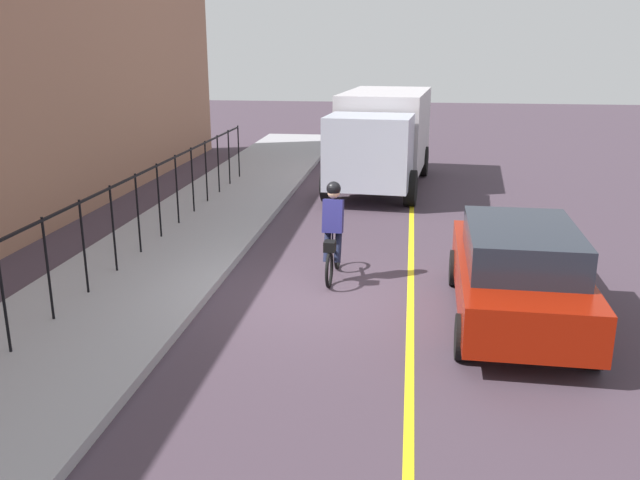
{
  "coord_description": "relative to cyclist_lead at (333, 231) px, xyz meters",
  "views": [
    {
      "loc": [
        -10.73,
        -1.49,
        4.19
      ],
      "look_at": [
        0.03,
        -0.05,
        1.0
      ],
      "focal_mm": 37.72,
      "sensor_mm": 36.0,
      "label": 1
    }
  ],
  "objects": [
    {
      "name": "ground_plane",
      "position": [
        -0.91,
        0.17,
        -0.91
      ],
      "size": [
        80.0,
        80.0,
        0.0
      ],
      "primitive_type": "plane",
      "color": "#40333E"
    },
    {
      "name": "lane_line_centre",
      "position": [
        -0.91,
        -1.43,
        -0.91
      ],
      "size": [
        36.0,
        0.12,
        0.01
      ],
      "primitive_type": "cube",
      "color": "yellow",
      "rests_on": "ground"
    },
    {
      "name": "sidewalk",
      "position": [
        -0.91,
        3.57,
        -0.84
      ],
      "size": [
        40.0,
        3.2,
        0.15
      ],
      "primitive_type": "cube",
      "color": "#96949A",
      "rests_on": "ground"
    },
    {
      "name": "iron_fence",
      "position": [
        0.09,
        3.97,
        0.34
      ],
      "size": [
        17.25,
        0.04,
        1.6
      ],
      "color": "black",
      "rests_on": "sidewalk"
    },
    {
      "name": "cyclist_lead",
      "position": [
        0.0,
        0.0,
        0.0
      ],
      "size": [
        1.71,
        0.37,
        1.83
      ],
      "rotation": [
        0.0,
        0.0,
        -0.03
      ],
      "color": "black",
      "rests_on": "ground"
    },
    {
      "name": "patrol_sedan",
      "position": [
        -1.59,
        -3.03,
        -0.09
      ],
      "size": [
        4.44,
        2.01,
        1.58
      ],
      "rotation": [
        0.0,
        0.0,
        -0.03
      ],
      "color": "maroon",
      "rests_on": "ground"
    },
    {
      "name": "box_truck_background",
      "position": [
        8.67,
        -0.48,
        0.64
      ],
      "size": [
        6.89,
        3.0,
        2.78
      ],
      "rotation": [
        0.0,
        0.0,
        3.05
      ],
      "color": "#B9B3B7",
      "rests_on": "ground"
    }
  ]
}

